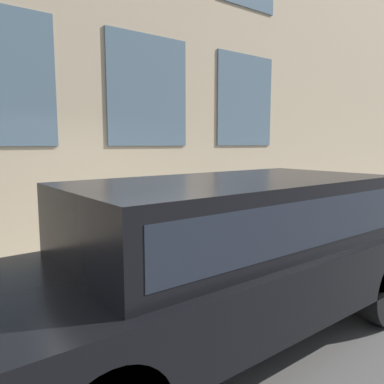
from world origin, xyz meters
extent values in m
plane|color=#514F4C|center=(0.00, 0.00, 0.00)|extent=(80.00, 80.00, 0.00)
cube|color=gray|center=(1.23, 0.00, 0.08)|extent=(2.46, 60.00, 0.16)
cube|color=tan|center=(2.61, 0.00, 4.07)|extent=(0.30, 40.00, 8.13)
cube|color=#4C6070|center=(2.44, -3.85, 2.95)|extent=(0.03, 1.70, 2.03)
cube|color=#4C6070|center=(2.44, -1.28, 2.95)|extent=(0.03, 1.70, 2.03)
cylinder|color=gold|center=(0.37, -0.52, 0.18)|extent=(0.32, 0.32, 0.04)
cylinder|color=gold|center=(0.37, -0.52, 0.51)|extent=(0.24, 0.24, 0.71)
sphere|color=#A4891E|center=(0.37, -0.52, 0.87)|extent=(0.25, 0.25, 0.25)
cylinder|color=black|center=(0.37, -0.52, 0.95)|extent=(0.08, 0.08, 0.10)
cylinder|color=gold|center=(0.37, -0.69, 0.60)|extent=(0.09, 0.10, 0.09)
cylinder|color=gold|center=(0.37, -0.35, 0.60)|extent=(0.09, 0.10, 0.09)
cylinder|color=navy|center=(0.53, -1.05, 0.48)|extent=(0.09, 0.09, 0.64)
cylinder|color=navy|center=(0.66, -1.05, 0.48)|extent=(0.09, 0.09, 0.64)
cube|color=yellow|center=(0.59, -1.05, 1.04)|extent=(0.17, 0.12, 0.48)
cylinder|color=yellow|center=(0.47, -1.05, 1.05)|extent=(0.07, 0.07, 0.46)
cylinder|color=yellow|center=(0.72, -1.05, 1.05)|extent=(0.07, 0.07, 0.46)
sphere|color=brown|center=(0.59, -1.05, 1.38)|extent=(0.21, 0.21, 0.21)
cylinder|color=black|center=(-0.29, 1.67, 0.40)|extent=(0.24, 0.80, 0.80)
cylinder|color=black|center=(-1.88, -1.63, 0.40)|extent=(0.24, 0.80, 0.80)
cylinder|color=black|center=(-0.29, -1.63, 0.40)|extent=(0.24, 0.80, 0.80)
cube|color=black|center=(-1.09, 0.02, 0.69)|extent=(1.83, 5.31, 0.59)
cube|color=black|center=(-1.09, -0.11, 1.31)|extent=(1.61, 3.29, 0.65)
cube|color=#1E232D|center=(-1.09, -0.11, 1.31)|extent=(1.62, 3.03, 0.41)
camera|label=1|loc=(-3.70, 2.46, 1.97)|focal=35.00mm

